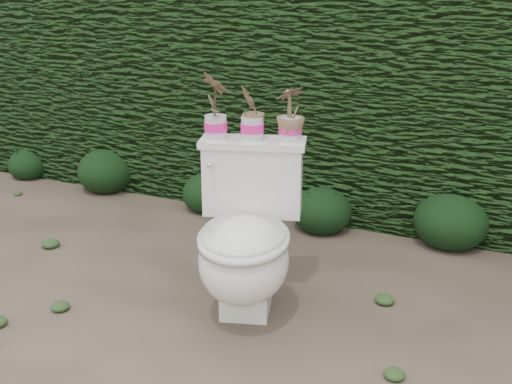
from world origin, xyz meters
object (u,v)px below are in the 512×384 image
at_px(potted_plant_center, 252,114).
at_px(potted_plant_right, 290,115).
at_px(toilet, 246,241).
at_px(potted_plant_left, 215,107).

distance_m(potted_plant_center, potted_plant_right, 0.18).
relative_size(toilet, potted_plant_center, 3.20).
xyz_separation_m(toilet, potted_plant_left, (-0.24, 0.18, 0.57)).
bearing_deg(potted_plant_center, potted_plant_left, -77.34).
bearing_deg(toilet, potted_plant_center, 90.62).
bearing_deg(potted_plant_center, potted_plant_right, 102.66).
xyz_separation_m(potted_plant_left, potted_plant_center, (0.17, 0.05, -0.03)).
height_order(potted_plant_left, potted_plant_right, potted_plant_left).
distance_m(potted_plant_left, potted_plant_right, 0.35).
height_order(toilet, potted_plant_center, potted_plant_center).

